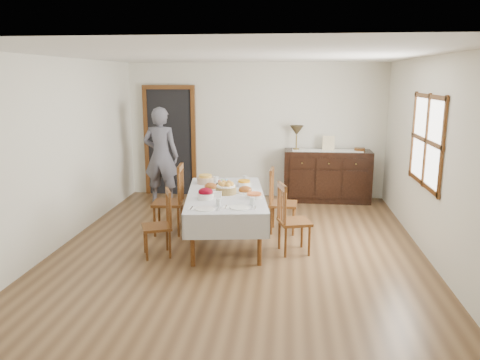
# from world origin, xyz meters

# --- Properties ---
(ground) EXTENTS (6.00, 6.00, 0.00)m
(ground) POSITION_xyz_m (0.00, 0.00, 0.00)
(ground) COLOR brown
(room_shell) EXTENTS (5.02, 6.02, 2.65)m
(room_shell) POSITION_xyz_m (-0.15, 0.42, 1.64)
(room_shell) COLOR white
(room_shell) RESTS_ON ground
(dining_table) EXTENTS (1.34, 2.22, 0.72)m
(dining_table) POSITION_xyz_m (-0.22, 0.25, 0.63)
(dining_table) COLOR silver
(dining_table) RESTS_ON ground
(chair_left_near) EXTENTS (0.48, 0.48, 0.89)m
(chair_left_near) POSITION_xyz_m (-1.01, -0.36, 0.45)
(chair_left_near) COLOR #583013
(chair_left_near) RESTS_ON ground
(chair_left_far) EXTENTS (0.48, 0.48, 1.06)m
(chair_left_far) POSITION_xyz_m (-1.08, 0.55, 0.53)
(chair_left_far) COLOR #583013
(chair_left_far) RESTS_ON ground
(chair_right_near) EXTENTS (0.49, 0.49, 0.96)m
(chair_right_near) POSITION_xyz_m (0.70, -0.09, 0.49)
(chair_right_near) COLOR #583013
(chair_right_near) RESTS_ON ground
(chair_right_far) EXTENTS (0.43, 0.43, 0.98)m
(chair_right_far) POSITION_xyz_m (0.54, 0.79, 0.50)
(chair_right_far) COLOR #583013
(chair_right_far) RESTS_ON ground
(sideboard) EXTENTS (1.62, 0.59, 0.97)m
(sideboard) POSITION_xyz_m (1.39, 2.72, 0.49)
(sideboard) COLOR black
(sideboard) RESTS_ON ground
(person) EXTENTS (0.62, 0.42, 1.93)m
(person) POSITION_xyz_m (-1.68, 2.19, 0.96)
(person) COLOR #575662
(person) RESTS_ON ground
(bread_basket) EXTENTS (0.29, 0.29, 0.18)m
(bread_basket) POSITION_xyz_m (-0.21, 0.23, 0.80)
(bread_basket) COLOR olive
(bread_basket) RESTS_ON dining_table
(egg_basket) EXTENTS (0.24, 0.24, 0.11)m
(egg_basket) POSITION_xyz_m (-0.30, 0.63, 0.76)
(egg_basket) COLOR black
(egg_basket) RESTS_ON dining_table
(ham_platter_a) EXTENTS (0.28, 0.28, 0.11)m
(ham_platter_a) POSITION_xyz_m (-0.47, 0.48, 0.75)
(ham_platter_a) COLOR white
(ham_platter_a) RESTS_ON dining_table
(ham_platter_b) EXTENTS (0.29, 0.29, 0.11)m
(ham_platter_b) POSITION_xyz_m (0.05, 0.33, 0.75)
(ham_platter_b) COLOR white
(ham_platter_b) RESTS_ON dining_table
(beet_bowl) EXTENTS (0.22, 0.22, 0.15)m
(beet_bowl) POSITION_xyz_m (-0.45, -0.09, 0.79)
(beet_bowl) COLOR white
(beet_bowl) RESTS_ON dining_table
(carrot_bowl) EXTENTS (0.20, 0.20, 0.10)m
(carrot_bowl) POSITION_xyz_m (-0.00, 0.70, 0.77)
(carrot_bowl) COLOR white
(carrot_bowl) RESTS_ON dining_table
(pineapple_bowl) EXTENTS (0.26, 0.26, 0.14)m
(pineapple_bowl) POSITION_xyz_m (-0.61, 0.84, 0.78)
(pineapple_bowl) COLOR tan
(pineapple_bowl) RESTS_ON dining_table
(casserole_dish) EXTENTS (0.24, 0.24, 0.07)m
(casserole_dish) POSITION_xyz_m (0.20, 0.03, 0.75)
(casserole_dish) COLOR white
(casserole_dish) RESTS_ON dining_table
(butter_dish) EXTENTS (0.15, 0.11, 0.07)m
(butter_dish) POSITION_xyz_m (-0.32, 0.05, 0.75)
(butter_dish) COLOR white
(butter_dish) RESTS_ON dining_table
(setting_left) EXTENTS (0.44, 0.31, 0.10)m
(setting_left) POSITION_xyz_m (-0.32, -0.53, 0.74)
(setting_left) COLOR white
(setting_left) RESTS_ON dining_table
(setting_right) EXTENTS (0.44, 0.31, 0.10)m
(setting_right) POSITION_xyz_m (0.10, -0.43, 0.74)
(setting_right) COLOR white
(setting_right) RESTS_ON dining_table
(glass_far_a) EXTENTS (0.07, 0.07, 0.09)m
(glass_far_a) POSITION_xyz_m (-0.46, 0.93, 0.77)
(glass_far_a) COLOR silver
(glass_far_a) RESTS_ON dining_table
(glass_far_b) EXTENTS (0.07, 0.07, 0.11)m
(glass_far_b) POSITION_xyz_m (-0.01, 0.96, 0.77)
(glass_far_b) COLOR silver
(glass_far_b) RESTS_ON dining_table
(runner) EXTENTS (1.30, 0.35, 0.01)m
(runner) POSITION_xyz_m (1.37, 2.71, 0.98)
(runner) COLOR white
(runner) RESTS_ON sideboard
(table_lamp) EXTENTS (0.26, 0.26, 0.46)m
(table_lamp) POSITION_xyz_m (0.80, 2.75, 1.33)
(table_lamp) COLOR brown
(table_lamp) RESTS_ON sideboard
(picture_frame) EXTENTS (0.22, 0.08, 0.28)m
(picture_frame) POSITION_xyz_m (1.39, 2.70, 1.11)
(picture_frame) COLOR beige
(picture_frame) RESTS_ON sideboard
(deco_bowl) EXTENTS (0.20, 0.20, 0.06)m
(deco_bowl) POSITION_xyz_m (1.97, 2.72, 1.00)
(deco_bowl) COLOR #583013
(deco_bowl) RESTS_ON sideboard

